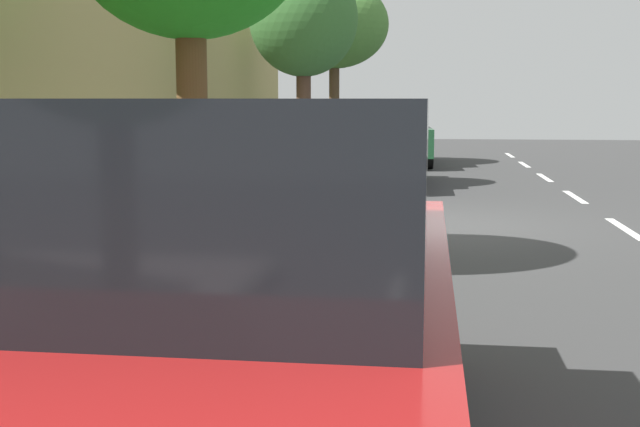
{
  "coord_description": "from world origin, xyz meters",
  "views": [
    {
      "loc": [
        0.12,
        13.14,
        1.99
      ],
      "look_at": [
        0.99,
        6.02,
        0.99
      ],
      "focal_mm": 46.18,
      "sensor_mm": 36.0,
      "label": 1
    }
  ],
  "objects_px": {
    "cyclist_with_backpack": "(278,181)",
    "street_tree_mid_block": "(303,20)",
    "fire_hydrant": "(286,182)",
    "street_tree_near_cyclist": "(334,25)",
    "bicycle_at_curb": "(292,252)",
    "parked_pickup_green_nearest": "(397,135)",
    "pedestrian_on_phone": "(240,135)",
    "parked_sedan_dark_blue_second": "(383,153)",
    "parked_suv_red_mid": "(252,299)"
  },
  "relations": [
    {
      "from": "bicycle_at_curb",
      "to": "pedestrian_on_phone",
      "type": "height_order",
      "value": "pedestrian_on_phone"
    },
    {
      "from": "parked_pickup_green_nearest",
      "to": "fire_hydrant",
      "type": "distance_m",
      "value": 11.69
    },
    {
      "from": "street_tree_near_cyclist",
      "to": "parked_pickup_green_nearest",
      "type": "bearing_deg",
      "value": -177.6
    },
    {
      "from": "street_tree_mid_block",
      "to": "parked_sedan_dark_blue_second",
      "type": "bearing_deg",
      "value": -166.53
    },
    {
      "from": "bicycle_at_curb",
      "to": "fire_hydrant",
      "type": "height_order",
      "value": "fire_hydrant"
    },
    {
      "from": "street_tree_mid_block",
      "to": "cyclist_with_backpack",
      "type": "bearing_deg",
      "value": 96.37
    },
    {
      "from": "parked_sedan_dark_blue_second",
      "to": "street_tree_near_cyclist",
      "type": "distance_m",
      "value": 7.3
    },
    {
      "from": "parked_pickup_green_nearest",
      "to": "street_tree_mid_block",
      "type": "xyz_separation_m",
      "value": [
        1.92,
        6.7,
        2.82
      ]
    },
    {
      "from": "cyclist_with_backpack",
      "to": "street_tree_near_cyclist",
      "type": "distance_m",
      "value": 16.48
    },
    {
      "from": "parked_sedan_dark_blue_second",
      "to": "street_tree_near_cyclist",
      "type": "xyz_separation_m",
      "value": [
        1.78,
        -6.2,
        3.43
      ]
    },
    {
      "from": "pedestrian_on_phone",
      "to": "fire_hydrant",
      "type": "distance_m",
      "value": 6.04
    },
    {
      "from": "parked_sedan_dark_blue_second",
      "to": "pedestrian_on_phone",
      "type": "bearing_deg",
      "value": -5.8
    },
    {
      "from": "bicycle_at_curb",
      "to": "fire_hydrant",
      "type": "distance_m",
      "value": 5.18
    },
    {
      "from": "parked_sedan_dark_blue_second",
      "to": "fire_hydrant",
      "type": "relative_size",
      "value": 5.24
    },
    {
      "from": "cyclist_with_backpack",
      "to": "street_tree_mid_block",
      "type": "relative_size",
      "value": 0.36
    },
    {
      "from": "cyclist_with_backpack",
      "to": "street_tree_mid_block",
      "type": "bearing_deg",
      "value": -83.63
    },
    {
      "from": "street_tree_near_cyclist",
      "to": "pedestrian_on_phone",
      "type": "xyz_separation_m",
      "value": [
        1.64,
        5.85,
        -3.04
      ]
    },
    {
      "from": "parked_pickup_green_nearest",
      "to": "pedestrian_on_phone",
      "type": "distance_m",
      "value": 6.92
    },
    {
      "from": "parked_pickup_green_nearest",
      "to": "parked_sedan_dark_blue_second",
      "type": "bearing_deg",
      "value": 88.74
    },
    {
      "from": "parked_pickup_green_nearest",
      "to": "pedestrian_on_phone",
      "type": "bearing_deg",
      "value": 58.97
    },
    {
      "from": "fire_hydrant",
      "to": "parked_sedan_dark_blue_second",
      "type": "bearing_deg",
      "value": -104.72
    },
    {
      "from": "street_tree_mid_block",
      "to": "pedestrian_on_phone",
      "type": "xyz_separation_m",
      "value": [
        1.64,
        -0.78,
        -2.58
      ]
    },
    {
      "from": "street_tree_mid_block",
      "to": "pedestrian_on_phone",
      "type": "relative_size",
      "value": 2.84
    },
    {
      "from": "parked_sedan_dark_blue_second",
      "to": "street_tree_near_cyclist",
      "type": "bearing_deg",
      "value": -73.94
    },
    {
      "from": "parked_sedan_dark_blue_second",
      "to": "parked_suv_red_mid",
      "type": "bearing_deg",
      "value": 90.19
    },
    {
      "from": "pedestrian_on_phone",
      "to": "fire_hydrant",
      "type": "xyz_separation_m",
      "value": [
        -2.03,
        5.66,
        -0.56
      ]
    },
    {
      "from": "parked_sedan_dark_blue_second",
      "to": "street_tree_mid_block",
      "type": "height_order",
      "value": "street_tree_mid_block"
    },
    {
      "from": "parked_pickup_green_nearest",
      "to": "parked_suv_red_mid",
      "type": "bearing_deg",
      "value": 89.77
    },
    {
      "from": "parked_suv_red_mid",
      "to": "bicycle_at_curb",
      "type": "bearing_deg",
      "value": -83.36
    },
    {
      "from": "parked_suv_red_mid",
      "to": "street_tree_near_cyclist",
      "type": "bearing_deg",
      "value": -85.09
    },
    {
      "from": "parked_sedan_dark_blue_second",
      "to": "street_tree_near_cyclist",
      "type": "relative_size",
      "value": 0.82
    },
    {
      "from": "parked_sedan_dark_blue_second",
      "to": "bicycle_at_curb",
      "type": "xyz_separation_m",
      "value": [
        0.5,
        10.41,
        -0.39
      ]
    },
    {
      "from": "street_tree_mid_block",
      "to": "fire_hydrant",
      "type": "xyz_separation_m",
      "value": [
        -0.39,
        4.88,
        -3.14
      ]
    },
    {
      "from": "fire_hydrant",
      "to": "cyclist_with_backpack",
      "type": "bearing_deg",
      "value": 98.27
    },
    {
      "from": "street_tree_near_cyclist",
      "to": "street_tree_mid_block",
      "type": "xyz_separation_m",
      "value": [
        0.0,
        6.62,
        -0.46
      ]
    },
    {
      "from": "street_tree_near_cyclist",
      "to": "street_tree_mid_block",
      "type": "bearing_deg",
      "value": 90.0
    },
    {
      "from": "parked_pickup_green_nearest",
      "to": "fire_hydrant",
      "type": "bearing_deg",
      "value": 82.46
    },
    {
      "from": "parked_pickup_green_nearest",
      "to": "pedestrian_on_phone",
      "type": "relative_size",
      "value": 3.12
    },
    {
      "from": "fire_hydrant",
      "to": "street_tree_near_cyclist",
      "type": "bearing_deg",
      "value": -88.07
    },
    {
      "from": "cyclist_with_backpack",
      "to": "fire_hydrant",
      "type": "bearing_deg",
      "value": -81.73
    },
    {
      "from": "street_tree_near_cyclist",
      "to": "fire_hydrant",
      "type": "relative_size",
      "value": 6.39
    },
    {
      "from": "bicycle_at_curb",
      "to": "fire_hydrant",
      "type": "relative_size",
      "value": 1.49
    },
    {
      "from": "pedestrian_on_phone",
      "to": "bicycle_at_curb",
      "type": "bearing_deg",
      "value": 105.23
    },
    {
      "from": "bicycle_at_curb",
      "to": "cyclist_with_backpack",
      "type": "bearing_deg",
      "value": -64.31
    },
    {
      "from": "cyclist_with_backpack",
      "to": "street_tree_near_cyclist",
      "type": "xyz_separation_m",
      "value": [
        1.06,
        -16.15,
        3.11
      ]
    },
    {
      "from": "bicycle_at_curb",
      "to": "parked_suv_red_mid",
      "type": "bearing_deg",
      "value": 96.64
    },
    {
      "from": "bicycle_at_curb",
      "to": "parked_pickup_green_nearest",
      "type": "bearing_deg",
      "value": -92.19
    },
    {
      "from": "street_tree_near_cyclist",
      "to": "cyclist_with_backpack",
      "type": "bearing_deg",
      "value": 93.77
    },
    {
      "from": "parked_pickup_green_nearest",
      "to": "street_tree_mid_block",
      "type": "height_order",
      "value": "street_tree_mid_block"
    },
    {
      "from": "parked_pickup_green_nearest",
      "to": "street_tree_near_cyclist",
      "type": "height_order",
      "value": "street_tree_near_cyclist"
    }
  ]
}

